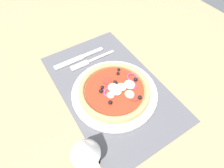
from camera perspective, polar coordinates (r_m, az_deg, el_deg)
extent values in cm
cube|color=#9E7A56|center=(64.17, -0.49, -1.44)|extent=(190.00, 140.00, 2.40)
cube|color=#4C4C51|center=(63.05, -0.50, -0.68)|extent=(50.57, 31.25, 0.40)
cylinder|color=silver|center=(60.53, 0.75, -2.67)|extent=(27.48, 27.48, 1.15)
cylinder|color=tan|center=(59.65, 0.76, -2.08)|extent=(22.89, 22.89, 1.00)
torus|color=tan|center=(58.96, 0.77, -1.59)|extent=(22.85, 22.85, 1.80)
cylinder|color=#A82D19|center=(59.13, 0.76, -1.71)|extent=(18.77, 18.77, 0.30)
ellipsoid|color=beige|center=(59.73, 5.37, -0.12)|extent=(3.67, 3.31, 1.10)
ellipsoid|color=beige|center=(58.69, 0.43, -1.10)|extent=(3.78, 3.40, 1.13)
ellipsoid|color=beige|center=(57.59, 5.36, -3.10)|extent=(3.18, 2.86, 0.95)
ellipsoid|color=beige|center=(59.06, 2.99, -0.86)|extent=(3.20, 2.88, 0.96)
ellipsoid|color=beige|center=(58.03, 1.38, -2.09)|extent=(3.45, 3.10, 1.03)
ellipsoid|color=beige|center=(57.28, -0.46, -3.39)|extent=(2.49, 2.24, 0.75)
sphere|color=black|center=(59.82, 0.96, 0.51)|extent=(1.38, 1.38, 1.38)
sphere|color=black|center=(55.53, -0.54, -5.61)|extent=(1.28, 1.28, 1.28)
sphere|color=black|center=(57.94, -3.42, -2.15)|extent=(1.26, 1.26, 1.26)
sphere|color=black|center=(62.48, 1.85, 3.28)|extent=(1.09, 1.09, 1.09)
sphere|color=black|center=(63.66, 2.07, 4.46)|extent=(1.06, 1.06, 1.06)
sphere|color=black|center=(57.09, 8.51, -4.07)|extent=(1.30, 1.30, 1.30)
sphere|color=black|center=(61.08, 7.20, 1.41)|extent=(1.35, 1.35, 1.35)
sphere|color=black|center=(58.83, -3.01, -1.02)|extent=(1.14, 1.14, 1.14)
torus|color=#8E3D75|center=(62.06, 6.21, 2.03)|extent=(3.77, 3.69, 1.63)
torus|color=#8E3D75|center=(58.07, -0.99, -2.49)|extent=(3.47, 3.38, 1.52)
torus|color=#8E3D75|center=(59.89, 6.05, -0.49)|extent=(3.17, 3.15, 0.90)
cylinder|color=#A3281E|center=(58.87, -1.37, -1.57)|extent=(2.99, 2.99, 0.30)
cylinder|color=#A3281E|center=(57.49, 6.73, -4.03)|extent=(2.84, 2.84, 0.30)
cylinder|color=#A3281E|center=(60.92, -1.47, 0.99)|extent=(2.87, 2.87, 0.30)
cube|color=silver|center=(72.16, -3.40, 8.41)|extent=(0.94, 11.16, 0.44)
cube|color=silver|center=(70.19, -8.27, 6.29)|extent=(2.21, 2.53, 0.44)
cube|color=silver|center=(70.04, -11.09, 5.62)|extent=(0.34, 4.32, 0.44)
cube|color=silver|center=(69.63, -10.89, 5.32)|extent=(0.34, 4.32, 0.44)
cube|color=silver|center=(69.23, -10.67, 5.02)|extent=(0.34, 4.32, 0.44)
cube|color=silver|center=(68.84, -10.46, 4.71)|extent=(0.34, 4.32, 0.44)
cube|color=silver|center=(73.90, -5.83, 9.58)|extent=(1.36, 8.41, 0.62)
cube|color=silver|center=(71.59, -12.91, 6.47)|extent=(2.08, 11.61, 0.44)
cylinder|color=silver|center=(52.53, -7.29, -22.30)|extent=(6.40, 6.40, 0.40)
cylinder|color=silver|center=(49.47, -7.68, -21.30)|extent=(0.80, 0.80, 6.00)
cone|color=silver|center=(42.62, -8.77, -18.51)|extent=(7.20, 7.20, 8.50)
cone|color=red|center=(42.84, -8.73, -18.62)|extent=(6.19, 6.19, 7.23)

